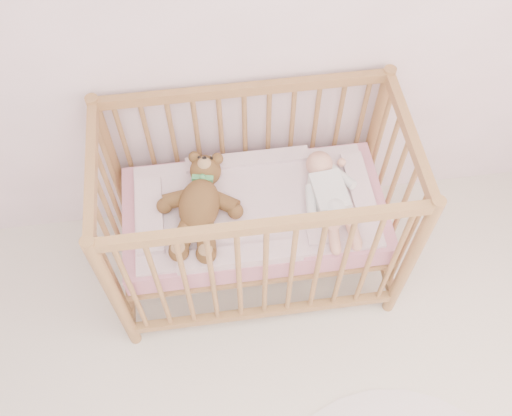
{
  "coord_description": "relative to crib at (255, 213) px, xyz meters",
  "views": [
    {
      "loc": [
        -0.13,
        0.18,
        2.77
      ],
      "look_at": [
        0.06,
        1.55,
        0.62
      ],
      "focal_mm": 40.0,
      "sensor_mm": 36.0,
      "label": 1
    }
  ],
  "objects": [
    {
      "name": "baby",
      "position": [
        0.34,
        -0.02,
        0.14
      ],
      "size": [
        0.32,
        0.58,
        0.13
      ],
      "primitive_type": null,
      "rotation": [
        0.0,
        0.0,
        0.08
      ],
      "color": "silver",
      "rests_on": "blanket"
    },
    {
      "name": "mattress",
      "position": [
        0.0,
        0.0,
        -0.01
      ],
      "size": [
        1.22,
        0.62,
        0.13
      ],
      "primitive_type": "cube",
      "color": "pink",
      "rests_on": "crib"
    },
    {
      "name": "crib",
      "position": [
        0.0,
        0.0,
        0.0
      ],
      "size": [
        1.36,
        0.76,
        1.0
      ],
      "primitive_type": null,
      "color": "#A87747",
      "rests_on": "floor"
    },
    {
      "name": "teddy_bear",
      "position": [
        -0.25,
        -0.02,
        0.15
      ],
      "size": [
        0.52,
        0.65,
        0.16
      ],
      "primitive_type": null,
      "rotation": [
        0.0,
        0.0,
        -0.22
      ],
      "color": "brown",
      "rests_on": "blanket"
    },
    {
      "name": "wall_back",
      "position": [
        -0.06,
        0.4,
        0.85
      ],
      "size": [
        4.0,
        0.02,
        2.7
      ],
      "primitive_type": "cube",
      "color": "white",
      "rests_on": "floor"
    },
    {
      "name": "blanket",
      "position": [
        0.0,
        0.0,
        0.06
      ],
      "size": [
        1.1,
        0.58,
        0.06
      ],
      "primitive_type": null,
      "color": "pink",
      "rests_on": "mattress"
    }
  ]
}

